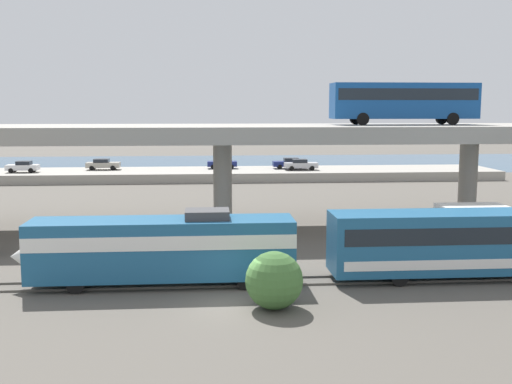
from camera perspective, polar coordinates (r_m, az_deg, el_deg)
name	(u,v)px	position (r m, az deg, el deg)	size (l,w,h in m)	color
ground_plane	(233,306)	(31.03, -2.10, -10.48)	(260.00, 260.00, 0.00)	#565149
rail_strip_near	(231,286)	(34.11, -2.33, -8.68)	(110.00, 0.12, 0.12)	#59544C
rail_strip_far	(230,279)	(35.56, -2.43, -7.99)	(110.00, 0.12, 0.12)	#59544C
train_locomotive	(150,246)	(34.43, -9.80, -4.96)	(15.38, 3.04, 4.18)	#1E5984
train_coach_lead	(506,240)	(38.30, 22.11, -4.17)	(20.36, 3.04, 3.86)	#1E5984
highway_overpass	(222,136)	(49.51, -3.13, 5.14)	(96.00, 10.39, 8.32)	#9E998E
transit_bus_on_overpass	(404,100)	(52.80, 13.52, 8.30)	(12.00, 2.68, 3.40)	#14478C
service_truck_east	(459,225)	(45.22, 18.20, -2.90)	(6.80, 2.46, 3.04)	silver
pier_parking_lot	(216,174)	(84.94, -3.68, 1.64)	(77.09, 10.54, 1.23)	#9E998E
parked_car_0	(103,164)	(87.36, -13.95, 2.51)	(4.53, 2.00, 1.50)	#9E998C
parked_car_1	(23,167)	(86.93, -20.72, 2.21)	(4.10, 1.86, 1.50)	silver
parked_car_2	(222,163)	(86.59, -3.12, 2.68)	(4.12, 1.92, 1.50)	navy
parked_car_3	(301,164)	(84.58, 4.15, 2.55)	(4.52, 1.88, 1.50)	#B7B7BC
parked_car_4	(290,163)	(86.61, 3.13, 2.69)	(4.64, 1.91, 1.50)	navy
harbor_water	(214,164)	(107.89, -3.86, 2.63)	(140.00, 36.00, 0.01)	#385B7A
shrub_right	(274,280)	(30.26, 1.69, -8.15)	(2.83, 2.83, 2.83)	#406D34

